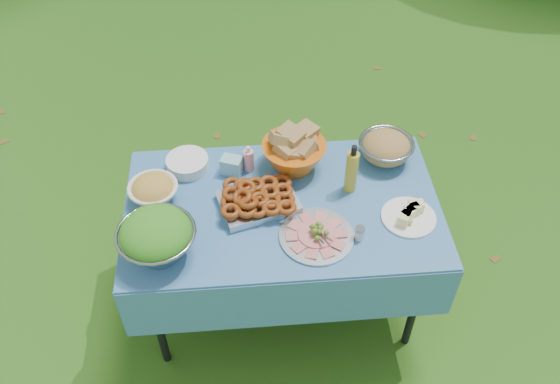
# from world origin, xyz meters

# --- Properties ---
(ground) EXTENTS (80.00, 80.00, 0.00)m
(ground) POSITION_xyz_m (0.00, 0.00, 0.00)
(ground) COLOR #13370A
(ground) RESTS_ON ground
(picnic_table) EXTENTS (1.46, 0.86, 0.76)m
(picnic_table) POSITION_xyz_m (0.00, 0.00, 0.38)
(picnic_table) COLOR #71B5D9
(picnic_table) RESTS_ON ground
(salad_bowl) EXTENTS (0.36, 0.36, 0.22)m
(salad_bowl) POSITION_xyz_m (-0.55, -0.24, 0.87)
(salad_bowl) COLOR gray
(salad_bowl) RESTS_ON picnic_table
(pasta_bowl_white) EXTENTS (0.26, 0.26, 0.13)m
(pasta_bowl_white) POSITION_xyz_m (-0.59, 0.09, 0.82)
(pasta_bowl_white) COLOR white
(pasta_bowl_white) RESTS_ON picnic_table
(plate_stack) EXTENTS (0.22, 0.22, 0.06)m
(plate_stack) POSITION_xyz_m (-0.45, 0.29, 0.79)
(plate_stack) COLOR white
(plate_stack) RESTS_ON picnic_table
(wipes_box) EXTENTS (0.12, 0.10, 0.09)m
(wipes_box) POSITION_xyz_m (-0.23, 0.24, 0.81)
(wipes_box) COLOR #89C3D0
(wipes_box) RESTS_ON picnic_table
(sanitizer_bottle) EXTENTS (0.05, 0.05, 0.14)m
(sanitizer_bottle) POSITION_xyz_m (-0.14, 0.26, 0.83)
(sanitizer_bottle) COLOR pink
(sanitizer_bottle) RESTS_ON picnic_table
(bread_bowl) EXTENTS (0.41, 0.41, 0.21)m
(bread_bowl) POSITION_xyz_m (0.08, 0.26, 0.87)
(bread_bowl) COLOR #D35E0F
(bread_bowl) RESTS_ON picnic_table
(pasta_bowl_steel) EXTENTS (0.31, 0.31, 0.14)m
(pasta_bowl_steel) POSITION_xyz_m (0.54, 0.28, 0.83)
(pasta_bowl_steel) COLOR gray
(pasta_bowl_steel) RESTS_ON picnic_table
(fried_tray) EXTENTS (0.40, 0.33, 0.08)m
(fried_tray) POSITION_xyz_m (-0.11, 0.01, 0.80)
(fried_tray) COLOR silver
(fried_tray) RESTS_ON picnic_table
(charcuterie_platter) EXTENTS (0.39, 0.39, 0.08)m
(charcuterie_platter) POSITION_xyz_m (0.13, -0.20, 0.80)
(charcuterie_platter) COLOR silver
(charcuterie_platter) RESTS_ON picnic_table
(oil_bottle) EXTENTS (0.07, 0.07, 0.27)m
(oil_bottle) POSITION_xyz_m (0.33, 0.08, 0.89)
(oil_bottle) COLOR gold
(oil_bottle) RESTS_ON picnic_table
(cheese_plate) EXTENTS (0.27, 0.27, 0.07)m
(cheese_plate) POSITION_xyz_m (0.56, -0.13, 0.80)
(cheese_plate) COLOR white
(cheese_plate) RESTS_ON picnic_table
(shaker) EXTENTS (0.05, 0.05, 0.07)m
(shaker) POSITION_xyz_m (0.32, -0.23, 0.80)
(shaker) COLOR silver
(shaker) RESTS_ON picnic_table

